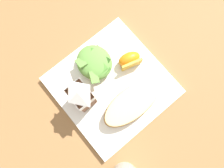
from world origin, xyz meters
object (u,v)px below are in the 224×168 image
Objects in this scene: white_plate at (112,85)px; green_salad_pile at (94,63)px; cheesy_pizza_bread at (132,103)px; milk_carton at (81,96)px; orange_wedge_front at (130,60)px.

white_plate is 0.08m from green_salad_pile.
cheesy_pizza_bread is 1.68× the size of green_salad_pile.
milk_carton is (0.02, 0.08, 0.07)m from white_plate.
cheesy_pizza_bread is 1.57× the size of milk_carton.
orange_wedge_front is at bearing -89.60° from milk_carton.
milk_carton is at bearing 77.43° from white_plate.
cheesy_pizza_bread is at bearing -175.47° from white_plate.
milk_carton reaches higher than orange_wedge_front.
green_salad_pile is 0.09m from orange_wedge_front.
milk_carton is at bearing 43.69° from cheesy_pizza_bread.
milk_carton reaches higher than cheesy_pizza_bread.
green_salad_pile is at bearing -55.28° from milk_carton.
cheesy_pizza_bread is (-0.07, -0.01, 0.03)m from white_plate.
orange_wedge_front is at bearing -124.96° from green_salad_pile.
milk_carton reaches higher than green_salad_pile.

